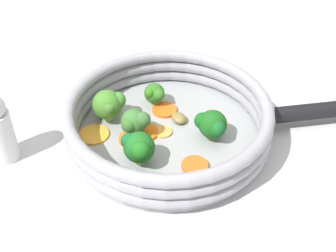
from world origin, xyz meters
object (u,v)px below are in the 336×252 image
Objects in this scene: carrot_slice_5 at (131,139)px; broccoli_floret_1 at (136,122)px; carrot_slice_1 at (195,166)px; broccoli_floret_2 at (139,148)px; skillet at (168,136)px; carrot_slice_2 at (164,110)px; carrot_slice_4 at (94,134)px; broccoli_floret_4 at (109,104)px; mushroom_piece_0 at (179,118)px; broccoli_floret_3 at (212,124)px; carrot_slice_6 at (162,133)px; carrot_slice_3 at (129,179)px; carrot_slice_0 at (144,132)px; broccoli_floret_0 at (155,94)px.

carrot_slice_5 is 0.03m from broccoli_floret_1.
broccoli_floret_1 is (0.05, 0.10, 0.03)m from carrot_slice_1.
skillet is at bearing -18.90° from broccoli_floret_2.
carrot_slice_2 is at bearing 31.39° from carrot_slice_1.
broccoli_floret_4 reaches higher than carrot_slice_4.
broccoli_floret_3 is at bearing -117.23° from mushroom_piece_0.
broccoli_floret_3 is (0.03, -0.12, 0.03)m from carrot_slice_5.
carrot_slice_6 is at bearing 105.14° from skillet.
skillet is 5.90× the size of broccoli_floret_3.
carrot_slice_1 is at bearing -139.91° from skillet.
mushroom_piece_0 is at bearing 24.23° from carrot_slice_1.
mushroom_piece_0 is at bearing -28.49° from carrot_slice_6.
skillet is at bearing -161.41° from carrot_slice_2.
carrot_slice_3 is at bearing 175.34° from carrot_slice_2.
broccoli_floret_2 is at bearing 161.56° from mushroom_piece_0.
carrot_slice_0 is at bearing -109.01° from broccoli_floret_4.
carrot_slice_0 is 0.93× the size of broccoli_floret_1.
carrot_slice_0 is 1.54× the size of mushroom_piece_0.
broccoli_floret_0 reaches higher than carrot_slice_4.
carrot_slice_1 is (-0.06, -0.09, 0.00)m from carrot_slice_0.
broccoli_floret_4 reaches higher than carrot_slice_5.
broccoli_floret_1 reaches higher than carrot_slice_0.
broccoli_floret_2 is 0.12m from broccoli_floret_3.
carrot_slice_3 is (-0.10, -0.00, 0.00)m from carrot_slice_0.
broccoli_floret_0 is at bearing 29.46° from skillet.
carrot_slice_0 reaches higher than skillet.
carrot_slice_3 is at bearing -151.38° from broccoli_floret_4.
skillet is 0.11m from broccoli_floret_4.
carrot_slice_1 is (-0.06, -0.05, 0.01)m from skillet.
carrot_slice_2 is 1.03× the size of carrot_slice_5.
carrot_slice_3 is (-0.16, 0.01, 0.00)m from carrot_slice_2.
carrot_slice_1 is at bearing -155.77° from mushroom_piece_0.
carrot_slice_0 is at bearing 131.49° from mushroom_piece_0.
mushroom_piece_0 is at bearing -126.70° from carrot_slice_2.
broccoli_floret_2 is at bearing 161.10° from skillet.
broccoli_floret_4 is (0.04, -0.01, 0.03)m from carrot_slice_4.
broccoli_floret_2 is at bearing -159.93° from broccoli_floret_1.
broccoli_floret_0 is 0.73× the size of broccoli_floret_4.
mushroom_piece_0 reaches higher than carrot_slice_1.
broccoli_floret_0 is 0.12m from broccoli_floret_3.
broccoli_floret_0 reaches higher than carrot_slice_5.
carrot_slice_3 is at bearing -166.52° from carrot_slice_5.
carrot_slice_1 is 1.16× the size of carrot_slice_3.
broccoli_floret_4 is at bearing 116.68° from carrot_slice_2.
broccoli_floret_1 is 0.06m from broccoli_floret_2.
mushroom_piece_0 is (0.03, 0.06, -0.02)m from broccoli_floret_3.
carrot_slice_4 is at bearing 62.52° from broccoli_floret_2.
carrot_slice_2 is 0.09m from broccoli_floret_4.
carrot_slice_3 is 1.17× the size of mushroom_piece_0.
broccoli_floret_3 reaches higher than carrot_slice_2.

